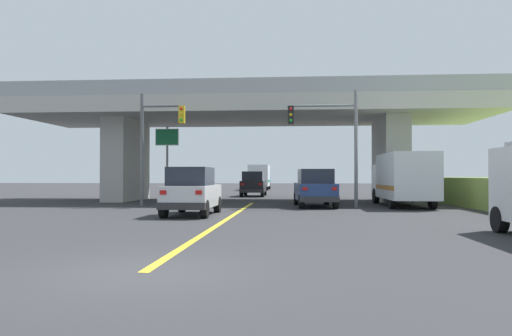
{
  "coord_description": "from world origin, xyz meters",
  "views": [
    {
      "loc": [
        2.58,
        -8.26,
        1.65
      ],
      "look_at": [
        0.52,
        18.06,
        2.08
      ],
      "focal_mm": 34.59,
      "sensor_mm": 36.0,
      "label": 1
    }
  ],
  "objects_px": {
    "box_truck": "(403,178)",
    "traffic_signal_farside": "(155,136)",
    "suv_crossing": "(315,188)",
    "semi_truck_distant": "(260,177)",
    "sedan_oncoming": "(254,184)",
    "highway_sign": "(167,146)",
    "traffic_signal_nearside": "(334,133)",
    "suv_lead": "(192,191)"
  },
  "relations": [
    {
      "from": "box_truck",
      "to": "traffic_signal_farside",
      "type": "height_order",
      "value": "traffic_signal_farside"
    },
    {
      "from": "suv_crossing",
      "to": "semi_truck_distant",
      "type": "xyz_separation_m",
      "value": [
        -5.27,
        32.33,
        0.55
      ]
    },
    {
      "from": "suv_crossing",
      "to": "traffic_signal_farside",
      "type": "distance_m",
      "value": 9.18
    },
    {
      "from": "sedan_oncoming",
      "to": "traffic_signal_farside",
      "type": "bearing_deg",
      "value": -107.37
    },
    {
      "from": "sedan_oncoming",
      "to": "highway_sign",
      "type": "relative_size",
      "value": 0.91
    },
    {
      "from": "highway_sign",
      "to": "semi_truck_distant",
      "type": "height_order",
      "value": "highway_sign"
    },
    {
      "from": "semi_truck_distant",
      "to": "box_truck",
      "type": "bearing_deg",
      "value": -72.29
    },
    {
      "from": "traffic_signal_nearside",
      "to": "semi_truck_distant",
      "type": "relative_size",
      "value": 0.86
    },
    {
      "from": "sedan_oncoming",
      "to": "box_truck",
      "type": "bearing_deg",
      "value": -53.85
    },
    {
      "from": "traffic_signal_nearside",
      "to": "traffic_signal_farside",
      "type": "height_order",
      "value": "traffic_signal_farside"
    },
    {
      "from": "sedan_oncoming",
      "to": "semi_truck_distant",
      "type": "bearing_deg",
      "value": 92.52
    },
    {
      "from": "suv_crossing",
      "to": "highway_sign",
      "type": "height_order",
      "value": "highway_sign"
    },
    {
      "from": "sedan_oncoming",
      "to": "semi_truck_distant",
      "type": "relative_size",
      "value": 0.62
    },
    {
      "from": "sedan_oncoming",
      "to": "semi_truck_distant",
      "type": "distance_m",
      "value": 18.96
    },
    {
      "from": "suv_lead",
      "to": "suv_crossing",
      "type": "relative_size",
      "value": 0.88
    },
    {
      "from": "traffic_signal_farside",
      "to": "highway_sign",
      "type": "xyz_separation_m",
      "value": [
        -0.53,
        4.54,
        -0.32
      ]
    },
    {
      "from": "suv_crossing",
      "to": "highway_sign",
      "type": "relative_size",
      "value": 1.01
    },
    {
      "from": "traffic_signal_farside",
      "to": "suv_lead",
      "type": "bearing_deg",
      "value": -60.93
    },
    {
      "from": "semi_truck_distant",
      "to": "sedan_oncoming",
      "type": "bearing_deg",
      "value": -87.48
    },
    {
      "from": "traffic_signal_nearside",
      "to": "highway_sign",
      "type": "xyz_separation_m",
      "value": [
        -10.19,
        4.97,
        -0.34
      ]
    },
    {
      "from": "suv_lead",
      "to": "traffic_signal_farside",
      "type": "height_order",
      "value": "traffic_signal_farside"
    },
    {
      "from": "traffic_signal_nearside",
      "to": "semi_truck_distant",
      "type": "bearing_deg",
      "value": 100.66
    },
    {
      "from": "suv_crossing",
      "to": "traffic_signal_farside",
      "type": "relative_size",
      "value": 0.8
    },
    {
      "from": "suv_crossing",
      "to": "semi_truck_distant",
      "type": "distance_m",
      "value": 32.76
    },
    {
      "from": "traffic_signal_farside",
      "to": "suv_crossing",
      "type": "bearing_deg",
      "value": 1.86
    },
    {
      "from": "box_truck",
      "to": "semi_truck_distant",
      "type": "relative_size",
      "value": 1.03
    },
    {
      "from": "traffic_signal_farside",
      "to": "highway_sign",
      "type": "distance_m",
      "value": 4.58
    },
    {
      "from": "box_truck",
      "to": "sedan_oncoming",
      "type": "distance_m",
      "value": 15.71
    },
    {
      "from": "traffic_signal_nearside",
      "to": "traffic_signal_farside",
      "type": "bearing_deg",
      "value": 177.47
    },
    {
      "from": "box_truck",
      "to": "semi_truck_distant",
      "type": "distance_m",
      "value": 33.18
    },
    {
      "from": "highway_sign",
      "to": "semi_truck_distant",
      "type": "bearing_deg",
      "value": 81.94
    },
    {
      "from": "suv_lead",
      "to": "box_truck",
      "type": "bearing_deg",
      "value": 34.2
    },
    {
      "from": "suv_lead",
      "to": "box_truck",
      "type": "xyz_separation_m",
      "value": [
        10.23,
        6.95,
        0.52
      ]
    },
    {
      "from": "suv_crossing",
      "to": "sedan_oncoming",
      "type": "bearing_deg",
      "value": 104.6
    },
    {
      "from": "suv_lead",
      "to": "traffic_signal_nearside",
      "type": "relative_size",
      "value": 0.7
    },
    {
      "from": "sedan_oncoming",
      "to": "semi_truck_distant",
      "type": "xyz_separation_m",
      "value": [
        -0.83,
        18.93,
        0.56
      ]
    },
    {
      "from": "box_truck",
      "to": "traffic_signal_nearside",
      "type": "distance_m",
      "value": 4.76
    },
    {
      "from": "suv_lead",
      "to": "sedan_oncoming",
      "type": "relative_size",
      "value": 0.98
    },
    {
      "from": "suv_lead",
      "to": "semi_truck_distant",
      "type": "height_order",
      "value": "semi_truck_distant"
    },
    {
      "from": "semi_truck_distant",
      "to": "traffic_signal_farside",
      "type": "bearing_deg",
      "value": -96.03
    },
    {
      "from": "traffic_signal_farside",
      "to": "highway_sign",
      "type": "relative_size",
      "value": 1.27
    },
    {
      "from": "highway_sign",
      "to": "box_truck",
      "type": "bearing_deg",
      "value": -14.13
    }
  ]
}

